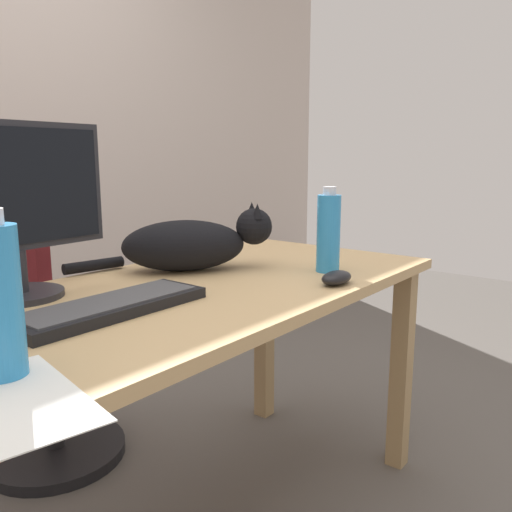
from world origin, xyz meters
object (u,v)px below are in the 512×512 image
at_px(office_chair, 39,357).
at_px(spray_bottle, 328,232).
at_px(monitor, 13,203).
at_px(keyboard, 110,306).
at_px(cat, 192,243).
at_px(computer_mouse, 337,278).

bearing_deg(office_chair, spray_bottle, -62.35).
distance_m(monitor, keyboard, 0.35).
bearing_deg(cat, keyboard, -157.75).
bearing_deg(monitor, keyboard, -77.92).
relative_size(monitor, spray_bottle, 1.93).
xyz_separation_m(monitor, spray_bottle, (0.71, -0.43, -0.11)).
bearing_deg(office_chair, keyboard, -106.17).
relative_size(computer_mouse, spray_bottle, 0.44).
height_order(monitor, keyboard, monitor).
relative_size(office_chair, cat, 1.87).
bearing_deg(keyboard, office_chair, 73.83).
distance_m(monitor, cat, 0.51).
bearing_deg(keyboard, cat, 22.25).
bearing_deg(cat, office_chair, 112.21).
distance_m(keyboard, computer_mouse, 0.59).
bearing_deg(computer_mouse, monitor, 138.05).
distance_m(cat, computer_mouse, 0.45).
distance_m(office_chair, monitor, 0.76).
xyz_separation_m(computer_mouse, spray_bottle, (0.12, 0.10, 0.10)).
bearing_deg(spray_bottle, computer_mouse, -141.01).
xyz_separation_m(office_chair, monitor, (-0.26, -0.43, 0.57)).
bearing_deg(monitor, spray_bottle, -30.97).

